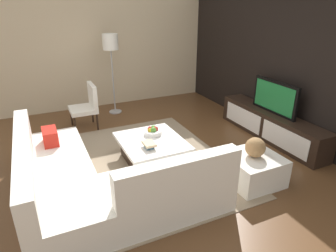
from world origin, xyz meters
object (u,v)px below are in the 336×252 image
at_px(television, 275,97).
at_px(ottoman, 252,169).
at_px(media_console, 270,125).
at_px(sectional_couch, 95,181).
at_px(decorative_ball, 255,147).
at_px(accent_chair_near, 87,104).
at_px(fruit_bowl, 153,131).
at_px(book_stack, 149,145).
at_px(coffee_table, 152,150).
at_px(floor_lamp, 111,47).

bearing_deg(television, ottoman, -51.22).
distance_m(media_console, sectional_couch, 3.34).
distance_m(media_console, decorative_ball, 1.61).
distance_m(accent_chair_near, fruit_bowl, 1.79).
xyz_separation_m(sectional_couch, book_stack, (-0.39, 0.88, 0.14)).
relative_size(coffee_table, accent_chair_near, 1.23).
height_order(floor_lamp, book_stack, floor_lamp).
distance_m(sectional_couch, accent_chair_near, 2.48).
distance_m(media_console, fruit_bowl, 2.22).
bearing_deg(floor_lamp, decorative_ball, 15.29).
distance_m(floor_lamp, book_stack, 2.85).
distance_m(television, accent_chair_near, 3.50).
xyz_separation_m(coffee_table, book_stack, (0.22, -0.12, 0.23)).
relative_size(television, decorative_ball, 3.71).
xyz_separation_m(sectional_couch, fruit_bowl, (-0.79, 1.10, 0.15)).
bearing_deg(sectional_couch, ottoman, 76.81).
height_order(accent_chair_near, floor_lamp, floor_lamp).
xyz_separation_m(fruit_bowl, book_stack, (0.40, -0.22, -0.01)).
relative_size(television, ottoman, 1.43).
bearing_deg(sectional_couch, book_stack, 114.00).
height_order(fruit_bowl, book_stack, fruit_bowl).
bearing_deg(sectional_couch, fruit_bowl, 125.74).
bearing_deg(book_stack, sectional_couch, -66.00).
bearing_deg(decorative_ball, fruit_bowl, -143.16).
bearing_deg(television, coffee_table, -92.49).
distance_m(television, decorative_ball, 1.61).
bearing_deg(floor_lamp, media_console, 41.01).
bearing_deg(floor_lamp, fruit_bowl, 0.17).
distance_m(decorative_ball, book_stack, 1.47).
distance_m(accent_chair_near, decorative_ball, 3.37).
distance_m(media_console, accent_chair_near, 3.49).
distance_m(accent_chair_near, floor_lamp, 1.33).
bearing_deg(coffee_table, book_stack, -29.27).
height_order(television, book_stack, television).
relative_size(media_console, coffee_table, 2.18).
distance_m(sectional_couch, fruit_bowl, 1.37).
height_order(accent_chair_near, ottoman, accent_chair_near).
bearing_deg(floor_lamp, television, 41.01).
relative_size(accent_chair_near, decorative_ball, 3.21).
distance_m(floor_lamp, fruit_bowl, 2.47).
xyz_separation_m(accent_chair_near, ottoman, (2.93, 1.66, -0.29)).
distance_m(coffee_table, ottoman, 1.52).
xyz_separation_m(coffee_table, accent_chair_near, (-1.83, -0.60, 0.29)).
distance_m(coffee_table, decorative_ball, 1.56).
xyz_separation_m(media_console, television, (0.00, 0.00, 0.54)).
xyz_separation_m(sectional_couch, decorative_ball, (0.48, 2.06, 0.25)).
height_order(coffee_table, ottoman, ottoman).
bearing_deg(decorative_ball, television, 128.78).
height_order(sectional_couch, ottoman, sectional_couch).
bearing_deg(media_console, sectional_couch, -81.18).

